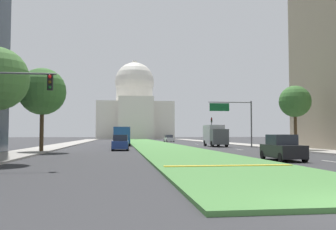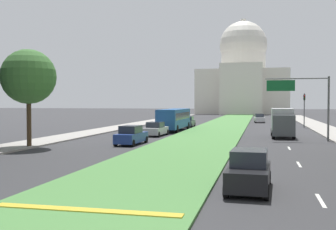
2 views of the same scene
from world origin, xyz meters
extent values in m
plane|color=#333335|center=(0.00, 69.95, 0.00)|extent=(307.77, 307.77, 0.00)
cube|color=#4C8442|center=(0.00, 62.95, 0.07)|extent=(7.77, 125.91, 0.14)
cube|color=gold|center=(0.00, 11.06, 0.16)|extent=(6.99, 0.50, 0.04)
cube|color=silver|center=(8.38, 15.06, 0.00)|extent=(0.16, 2.40, 0.01)
cube|color=silver|center=(8.38, 24.89, 0.00)|extent=(0.16, 2.40, 0.01)
cube|color=silver|center=(8.38, 34.24, 0.00)|extent=(0.16, 2.40, 0.01)
cube|color=silver|center=(8.38, 47.43, 0.00)|extent=(0.16, 2.40, 0.01)
cube|color=silver|center=(8.38, 52.99, 0.00)|extent=(0.16, 2.40, 0.01)
cube|color=silver|center=(8.38, 58.62, 0.00)|extent=(0.16, 2.40, 0.01)
cube|color=#9E9991|center=(-14.87, 55.96, 0.07)|extent=(4.00, 125.91, 0.15)
cube|color=#9E9991|center=(14.87, 55.96, 0.07)|extent=(4.00, 125.91, 0.15)
cube|color=silver|center=(0.00, 139.90, 7.11)|extent=(29.04, 25.72, 14.21)
cube|color=silver|center=(0.00, 125.04, 7.82)|extent=(12.78, 4.00, 15.63)
cylinder|color=silver|center=(0.00, 139.90, 17.22)|extent=(14.68, 14.68, 6.02)
sphere|color=silver|center=(0.00, 139.90, 22.99)|extent=(15.81, 15.81, 15.81)
cylinder|color=silver|center=(0.00, 139.90, 30.11)|extent=(1.80, 1.80, 3.00)
cylinder|color=#515456|center=(12.37, 63.13, 2.60)|extent=(0.16, 0.16, 5.20)
cube|color=black|center=(12.37, 63.13, 4.60)|extent=(0.28, 0.24, 0.84)
sphere|color=red|center=(12.37, 62.99, 4.88)|extent=(0.18, 0.18, 0.18)
sphere|color=#4C380F|center=(12.37, 62.99, 4.60)|extent=(0.18, 0.18, 0.18)
sphere|color=#0F4219|center=(12.37, 62.99, 4.32)|extent=(0.18, 0.18, 0.18)
cylinder|color=#515456|center=(12.57, 41.39, 3.25)|extent=(0.20, 0.20, 6.50)
cylinder|color=#515456|center=(9.48, 41.39, 6.30)|extent=(6.17, 0.12, 0.12)
cube|color=#146033|center=(7.94, 41.34, 5.60)|extent=(2.80, 0.08, 1.10)
cylinder|color=#4C3823|center=(-13.54, 29.82, 2.41)|extent=(0.39, 0.39, 4.83)
sphere|color=#3D7033|center=(-13.54, 29.82, 6.12)|extent=(4.71, 4.71, 4.71)
cube|color=black|center=(5.50, 16.35, 0.66)|extent=(1.95, 4.37, 0.88)
cube|color=#282D38|center=(5.51, 16.52, 1.46)|extent=(1.65, 2.13, 0.72)
cylinder|color=black|center=(6.23, 14.62, 0.32)|extent=(0.25, 0.65, 0.64)
cylinder|color=black|center=(4.62, 14.68, 0.32)|extent=(0.25, 0.65, 0.64)
cylinder|color=black|center=(6.38, 18.01, 0.32)|extent=(0.25, 0.65, 0.64)
cylinder|color=black|center=(4.77, 18.08, 0.32)|extent=(0.25, 0.65, 0.64)
cube|color=navy|center=(-5.71, 34.23, 0.65)|extent=(1.95, 4.75, 0.85)
cube|color=#282D38|center=(-5.71, 34.04, 1.42)|extent=(1.65, 2.31, 0.70)
cylinder|color=black|center=(-6.45, 36.16, 0.32)|extent=(0.24, 0.65, 0.64)
cylinder|color=black|center=(-4.83, 36.10, 0.32)|extent=(0.24, 0.65, 0.64)
cylinder|color=black|center=(-6.58, 32.37, 0.32)|extent=(0.24, 0.65, 0.64)
cylinder|color=black|center=(-4.96, 32.31, 0.32)|extent=(0.24, 0.65, 0.64)
cube|color=#BCBCC1|center=(-5.86, 44.02, 0.61)|extent=(2.04, 4.66, 0.78)
cube|color=#282D38|center=(-5.87, 43.83, 1.31)|extent=(1.72, 2.27, 0.63)
cylinder|color=black|center=(-6.63, 45.89, 0.32)|extent=(0.25, 0.65, 0.64)
cylinder|color=black|center=(-4.94, 45.82, 0.32)|extent=(0.25, 0.65, 0.64)
cylinder|color=black|center=(-6.78, 42.21, 0.32)|extent=(0.25, 0.65, 0.64)
cylinder|color=black|center=(-5.10, 42.14, 0.32)|extent=(0.25, 0.65, 0.64)
cube|color=#4C5156|center=(-5.24, 61.92, 0.62)|extent=(1.91, 4.73, 0.80)
cube|color=#282D38|center=(-5.24, 61.73, 1.35)|extent=(1.63, 2.29, 0.65)
cylinder|color=black|center=(-6.10, 63.79, 0.32)|extent=(0.23, 0.64, 0.64)
cylinder|color=black|center=(-4.46, 63.83, 0.32)|extent=(0.23, 0.64, 0.64)
cylinder|color=black|center=(-6.02, 60.00, 0.32)|extent=(0.23, 0.64, 0.64)
cylinder|color=black|center=(-4.38, 60.04, 0.32)|extent=(0.23, 0.64, 0.64)
cube|color=#BCBCC1|center=(5.72, 77.53, 0.62)|extent=(2.02, 4.24, 0.80)
cube|color=#282D38|center=(5.71, 77.69, 1.35)|extent=(1.68, 2.08, 0.66)
cylinder|color=black|center=(6.62, 75.96, 0.32)|extent=(0.26, 0.65, 0.64)
cylinder|color=black|center=(5.01, 75.86, 0.32)|extent=(0.26, 0.65, 0.64)
cylinder|color=black|center=(6.42, 79.19, 0.32)|extent=(0.26, 0.65, 0.64)
cylinder|color=black|center=(4.81, 79.09, 0.32)|extent=(0.26, 0.65, 0.64)
cube|color=#4C5156|center=(8.33, 42.94, 1.45)|extent=(2.30, 2.00, 2.20)
cube|color=#B2B2B7|center=(8.33, 46.14, 1.80)|extent=(2.30, 4.40, 2.80)
cylinder|color=black|center=(9.38, 42.94, 0.45)|extent=(0.30, 0.90, 0.90)
cylinder|color=black|center=(7.28, 42.94, 0.45)|extent=(0.30, 0.90, 0.90)
cylinder|color=black|center=(9.38, 47.24, 0.45)|extent=(0.30, 0.90, 0.90)
cylinder|color=black|center=(7.28, 47.24, 0.45)|extent=(0.30, 0.90, 0.90)
cube|color=#1E4C8C|center=(-5.50, 52.61, 1.70)|extent=(2.50, 11.00, 2.50)
cube|color=#232833|center=(-5.50, 52.61, 2.05)|extent=(2.52, 10.12, 0.90)
cylinder|color=black|center=(-6.65, 56.91, 0.50)|extent=(0.32, 1.00, 1.00)
cylinder|color=black|center=(-4.35, 56.91, 0.50)|extent=(0.32, 1.00, 1.00)
cylinder|color=black|center=(-6.65, 48.71, 0.50)|extent=(0.32, 1.00, 1.00)
cylinder|color=black|center=(-4.35, 48.71, 0.50)|extent=(0.32, 1.00, 1.00)
camera|label=1|loc=(-5.79, -8.01, 1.84)|focal=39.09mm
camera|label=2|loc=(6.01, -2.47, 3.99)|focal=44.45mm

